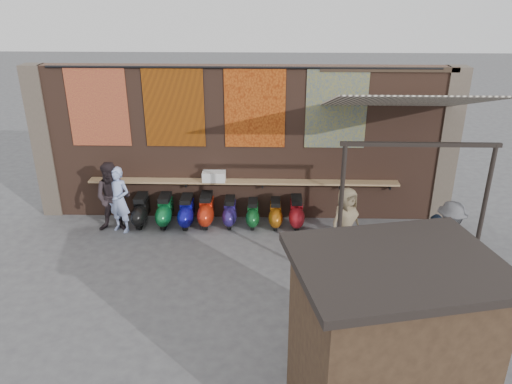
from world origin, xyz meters
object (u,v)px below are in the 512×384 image
scooter_stool_3 (206,210)px  shopper_navy (433,250)px  scooter_stool_1 (165,211)px  diner_left (119,200)px  shelf_box (214,176)px  scooter_stool_2 (187,212)px  scooter_stool_4 (230,212)px  shopper_tan (345,221)px  scooter_stool_7 (296,213)px  market_stall (387,347)px  scooter_stool_6 (276,214)px  shopper_grey (449,239)px  scooter_stool_0 (141,211)px  scooter_stool_5 (253,214)px  diner_right (113,197)px

scooter_stool_3 → shopper_navy: shopper_navy is taller
scooter_stool_1 → diner_left: bearing=-161.0°
shelf_box → scooter_stool_2: 1.16m
scooter_stool_4 → scooter_stool_3: bearing=-178.9°
scooter_stool_1 → shopper_tan: size_ratio=0.51×
scooter_stool_4 → scooter_stool_7: (1.72, -0.03, 0.03)m
scooter_stool_3 → market_stall: (3.27, -6.13, 0.86)m
scooter_stool_3 → shelf_box: bearing=53.4°
shelf_box → scooter_stool_6: size_ratio=0.79×
shopper_navy → scooter_stool_2: bearing=-66.6°
scooter_stool_1 → shopper_grey: bearing=-18.7°
shopper_tan → scooter_stool_7: bearing=93.7°
scooter_stool_2 → shopper_grey: shopper_grey is taller
scooter_stool_3 → shopper_tan: (3.37, -1.36, 0.41)m
scooter_stool_2 → shopper_grey: 6.33m
scooter_stool_1 → shopper_tan: (4.44, -1.33, 0.42)m
scooter_stool_0 → scooter_stool_4: scooter_stool_0 is taller
scooter_stool_1 → diner_left: (-1.05, -0.36, 0.45)m
scooter_stool_0 → scooter_stool_5: (2.90, 0.01, -0.05)m
scooter_stool_0 → market_stall: bearing=-50.8°
scooter_stool_3 → scooter_stool_6: size_ratio=1.17×
scooter_stool_3 → shopper_grey: size_ratio=0.50×
scooter_stool_2 → scooter_stool_7: (2.83, 0.05, -0.01)m
scooter_stool_7 → scooter_stool_4: bearing=178.8°
market_stall → scooter_stool_7: bearing=86.3°
scooter_stool_0 → diner_right: (-0.58, -0.33, 0.51)m
diner_left → market_stall: (5.39, -5.73, 0.42)m
scooter_stool_4 → scooter_stool_6: (1.19, -0.04, -0.01)m
scooter_stool_0 → shopper_navy: (6.70, -2.53, 0.40)m
scooter_stool_5 → scooter_stool_7: size_ratio=0.88×
scooter_stool_2 → scooter_stool_4: (1.11, 0.09, -0.04)m
scooter_stool_3 → diner_right: (-2.28, -0.37, 0.50)m
scooter_stool_0 → shopper_navy: shopper_navy is taller
scooter_stool_4 → scooter_stool_7: bearing=-1.2°
scooter_stool_5 → shopper_navy: size_ratio=0.45×
shelf_box → scooter_stool_7: (2.13, -0.29, -0.86)m
scooter_stool_5 → scooter_stool_6: 0.59m
scooter_stool_5 → shopper_tan: shopper_tan is taller
scooter_stool_1 → scooter_stool_2: 0.57m
scooter_stool_2 → shopper_grey: bearing=-20.0°
scooter_stool_5 → shopper_navy: (3.80, -2.54, 0.46)m
scooter_stool_0 → scooter_stool_2: 1.19m
scooter_stool_2 → market_stall: bearing=-58.1°
scooter_stool_4 → diner_left: diner_left is taller
scooter_stool_3 → shopper_grey: shopper_grey is taller
scooter_stool_5 → scooter_stool_1: bearing=-179.9°
scooter_stool_3 → diner_right: 2.36m
scooter_stool_2 → market_stall: size_ratio=0.33×
scooter_stool_4 → diner_right: (-2.88, -0.38, 0.55)m
scooter_stool_7 → market_stall: bearing=-81.2°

